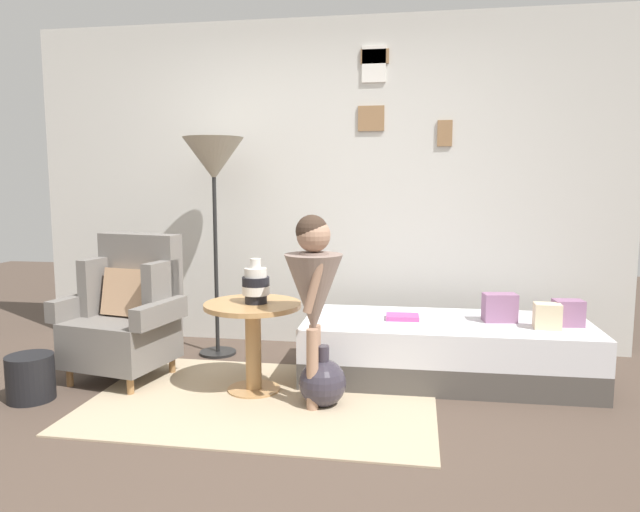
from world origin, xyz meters
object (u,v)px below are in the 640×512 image
(vase_striped, at_px, (256,285))
(magazine_basket, at_px, (30,378))
(book_on_daybed, at_px, (402,317))
(side_table, at_px, (253,328))
(armchair, at_px, (127,314))
(person_child, at_px, (314,286))
(demijohn_near, at_px, (323,382))
(daybed, at_px, (445,350))
(floor_lamp, at_px, (214,165))

(vase_striped, xyz_separation_m, magazine_basket, (-1.33, -0.36, -0.55))
(vase_striped, distance_m, book_on_daybed, 1.04)
(side_table, distance_m, book_on_daybed, 1.02)
(armchair, height_order, person_child, person_child)
(side_table, relative_size, magazine_basket, 2.18)
(side_table, xyz_separation_m, demijohn_near, (0.47, -0.17, -0.27))
(side_table, bearing_deg, book_on_daybed, 26.02)
(armchair, height_order, side_table, armchair)
(vase_striped, xyz_separation_m, demijohn_near, (0.45, -0.16, -0.55))
(armchair, xyz_separation_m, demijohn_near, (1.39, -0.30, -0.29))
(armchair, height_order, daybed, armchair)
(armchair, height_order, demijohn_near, armchair)
(side_table, relative_size, vase_striped, 2.17)
(vase_striped, relative_size, demijohn_near, 0.77)
(demijohn_near, bearing_deg, armchair, 167.69)
(floor_lamp, relative_size, book_on_daybed, 7.53)
(side_table, distance_m, vase_striped, 0.28)
(vase_striped, xyz_separation_m, person_child, (0.40, -0.19, 0.04))
(daybed, bearing_deg, armchair, -171.48)
(side_table, distance_m, person_child, 0.57)
(vase_striped, relative_size, magazine_basket, 1.01)
(side_table, relative_size, floor_lamp, 0.37)
(armchair, distance_m, daybed, 2.17)
(armchair, xyz_separation_m, daybed, (2.13, 0.32, -0.24))
(floor_lamp, xyz_separation_m, magazine_basket, (-0.80, -1.11, -1.31))
(side_table, height_order, vase_striped, vase_striped)
(armchair, distance_m, book_on_daybed, 1.87)
(side_table, xyz_separation_m, person_child, (0.42, -0.20, 0.32))
(floor_lamp, bearing_deg, daybed, -9.54)
(floor_lamp, relative_size, magazine_basket, 5.91)
(daybed, height_order, person_child, person_child)
(person_child, xyz_separation_m, book_on_daybed, (0.50, 0.65, -0.32))
(daybed, height_order, demijohn_near, daybed)
(side_table, xyz_separation_m, book_on_daybed, (0.92, 0.45, -0.00))
(armchair, bearing_deg, vase_striped, -8.46)
(armchair, relative_size, vase_striped, 3.44)
(vase_striped, distance_m, floor_lamp, 1.19)
(floor_lamp, distance_m, demijohn_near, 1.86)
(vase_striped, bearing_deg, person_child, -25.86)
(vase_striped, height_order, book_on_daybed, vase_striped)
(side_table, relative_size, demijohn_near, 1.66)
(daybed, distance_m, vase_striped, 1.37)
(armchair, relative_size, demijohn_near, 2.64)
(side_table, distance_m, magazine_basket, 1.38)
(armchair, bearing_deg, magazine_basket, -127.22)
(armchair, distance_m, vase_striped, 0.99)
(person_child, height_order, book_on_daybed, person_child)
(daybed, height_order, vase_striped, vase_striped)
(book_on_daybed, relative_size, magazine_basket, 0.79)
(armchair, xyz_separation_m, magazine_basket, (-0.38, -0.50, -0.30))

